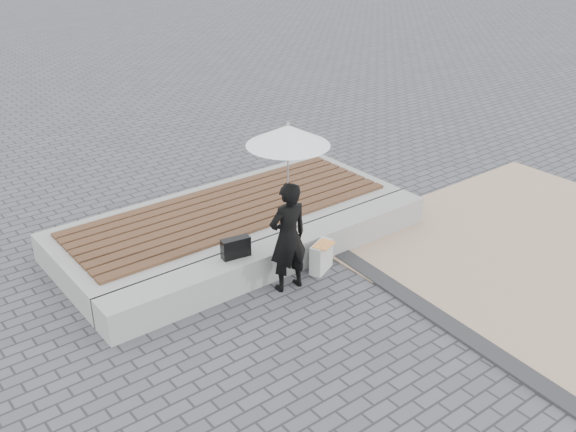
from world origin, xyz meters
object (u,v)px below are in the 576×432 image
at_px(woman, 288,237).
at_px(handbag, 236,248).
at_px(parasol, 288,135).
at_px(canvas_tote, 321,257).
at_px(seating_ledge, 281,255).

distance_m(woman, handbag, 0.68).
xyz_separation_m(parasol, canvas_tote, (0.60, 0.07, -1.81)).
xyz_separation_m(seating_ledge, woman, (-0.21, -0.43, 0.51)).
height_order(seating_ledge, canvas_tote, same).
height_order(parasol, handbag, parasol).
relative_size(seating_ledge, handbag, 13.70).
distance_m(woman, canvas_tote, 0.79).
height_order(woman, parasol, parasol).
relative_size(woman, handbag, 3.91).
xyz_separation_m(seating_ledge, handbag, (-0.68, 0.02, 0.33)).
relative_size(handbag, canvas_tote, 0.91).
bearing_deg(parasol, seating_ledge, 63.80).
distance_m(seating_ledge, handbag, 0.75).
relative_size(woman, parasol, 1.16).
bearing_deg(canvas_tote, handbag, 136.04).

